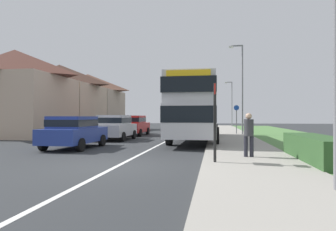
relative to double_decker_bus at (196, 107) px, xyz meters
The scene contains 15 objects.
ground_plane 10.34m from the double_decker_bus, 100.42° to the right, with size 120.00×120.00×0.00m, color #2D3033.
lane_marking_centre 3.42m from the double_decker_bus, 133.19° to the right, with size 0.14×60.00×0.01m, color silver.
pavement_near_side 5.05m from the double_decker_bus, 59.01° to the right, with size 3.20×68.00×0.12m, color #9E998E.
grass_verge_seaward 8.03m from the double_decker_bus, 30.62° to the right, with size 6.00×68.00×0.08m, color #517F42.
roadside_hedge 9.67m from the double_decker_bus, 61.99° to the right, with size 1.10×4.40×0.90m, color #2D5128.
double_decker_bus is the anchor object (origin of this frame).
parked_car_blue 7.85m from the double_decker_bus, 135.93° to the right, with size 2.00×3.99×1.56m.
parked_car_silver 5.46m from the double_decker_bus, behind, with size 2.01×3.95×1.64m.
parked_car_red 7.13m from the double_decker_bus, 140.10° to the left, with size 1.93×4.19×1.63m.
pedestrian_at_stop 8.39m from the double_decker_bus, 73.52° to the right, with size 0.34×0.34×1.67m.
bus_stop_sign 9.45m from the double_decker_bus, 82.86° to the right, with size 0.09×0.52×2.60m.
cycle_route_sign 7.26m from the double_decker_bus, 65.43° to the left, with size 0.44×0.08×2.52m.
street_lamp_mid 6.96m from the double_decker_bus, 60.02° to the left, with size 1.14×0.20×7.40m.
street_lamp_far 25.83m from the double_decker_bus, 81.90° to the left, with size 1.14×0.20×6.74m.
house_terrace_far_side 16.49m from the double_decker_bus, 149.49° to the left, with size 7.56×19.56×6.75m.
Camera 1 is at (2.98, -8.64, 1.54)m, focal length 31.10 mm.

